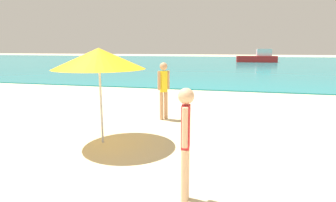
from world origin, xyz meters
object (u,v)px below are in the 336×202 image
(boat_far, at_px, (258,58))
(beach_umbrella, at_px, (99,59))
(person_distant, at_px, (164,87))
(person_standing, at_px, (186,139))

(boat_far, xyz_separation_m, beach_umbrella, (-6.11, -39.54, 1.20))
(beach_umbrella, bearing_deg, person_distant, 70.68)
(person_standing, xyz_separation_m, person_distant, (-1.51, 4.46, 0.06))
(person_standing, relative_size, boat_far, 0.27)
(person_standing, relative_size, person_distant, 0.94)
(person_standing, distance_m, beach_umbrella, 3.28)
(person_standing, xyz_separation_m, boat_far, (3.75, 41.57, -0.18))
(person_distant, height_order, beach_umbrella, beach_umbrella)
(person_standing, distance_m, person_distant, 4.71)
(boat_far, height_order, beach_umbrella, beach_umbrella)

